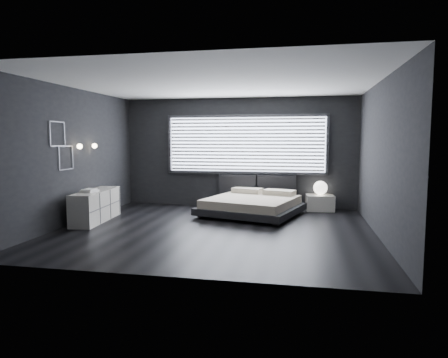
# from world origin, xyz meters

# --- Properties ---
(room) EXTENTS (6.04, 6.00, 2.80)m
(room) POSITION_xyz_m (0.00, 0.00, 1.40)
(room) COLOR black
(room) RESTS_ON ground
(window) EXTENTS (4.14, 0.09, 1.52)m
(window) POSITION_xyz_m (0.20, 2.70, 1.61)
(window) COLOR white
(window) RESTS_ON ground
(headboard) EXTENTS (1.96, 0.16, 0.52)m
(headboard) POSITION_xyz_m (0.50, 2.64, 0.57)
(headboard) COLOR black
(headboard) RESTS_ON ground
(sconce_near) EXTENTS (0.18, 0.11, 0.11)m
(sconce_near) POSITION_xyz_m (-2.88, 0.05, 1.60)
(sconce_near) COLOR silver
(sconce_near) RESTS_ON ground
(sconce_far) EXTENTS (0.18, 0.11, 0.11)m
(sconce_far) POSITION_xyz_m (-2.88, 0.65, 1.60)
(sconce_far) COLOR silver
(sconce_far) RESTS_ON ground
(wall_art_upper) EXTENTS (0.01, 0.48, 0.48)m
(wall_art_upper) POSITION_xyz_m (-2.98, -0.55, 1.85)
(wall_art_upper) COLOR #47474C
(wall_art_upper) RESTS_ON ground
(wall_art_lower) EXTENTS (0.01, 0.48, 0.48)m
(wall_art_lower) POSITION_xyz_m (-2.98, -0.30, 1.38)
(wall_art_lower) COLOR #47474C
(wall_art_lower) RESTS_ON ground
(bed) EXTENTS (2.51, 2.44, 0.53)m
(bed) POSITION_xyz_m (0.52, 1.59, 0.25)
(bed) COLOR black
(bed) RESTS_ON ground
(nightstand) EXTENTS (0.71, 0.61, 0.39)m
(nightstand) POSITION_xyz_m (2.07, 2.50, 0.19)
(nightstand) COLOR silver
(nightstand) RESTS_ON ground
(orb_lamp) EXTENTS (0.34, 0.34, 0.34)m
(orb_lamp) POSITION_xyz_m (2.08, 2.54, 0.56)
(orb_lamp) COLOR white
(orb_lamp) RESTS_ON nightstand
(dresser) EXTENTS (0.61, 1.68, 0.66)m
(dresser) POSITION_xyz_m (-2.68, 0.27, 0.33)
(dresser) COLOR silver
(dresser) RESTS_ON ground
(book_stack) EXTENTS (0.28, 0.35, 0.07)m
(book_stack) POSITION_xyz_m (-2.67, 0.02, 0.69)
(book_stack) COLOR silver
(book_stack) RESTS_ON dresser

